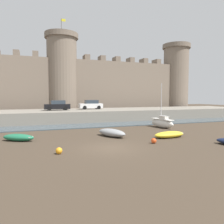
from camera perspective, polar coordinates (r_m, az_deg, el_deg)
ground_plane at (r=17.28m, az=-0.24°, el=-9.41°), size 160.00×160.00×0.00m
water_channel at (r=29.84m, az=-8.75°, el=-3.64°), size 80.00×4.50×0.10m
quay_road at (r=36.85m, az=-10.92°, el=-0.89°), size 67.38×10.00×1.78m
castle at (r=46.35m, az=-12.88°, el=7.90°), size 62.07×6.69×19.74m
rowboat_near_channel_left at (r=22.22m, az=14.77°, el=-5.66°), size 3.48×1.57×0.62m
rowboat_foreground_centre at (r=22.05m, az=-0.06°, el=-5.39°), size 2.68×3.71×0.78m
sailboat_foreground_left at (r=28.99m, az=12.95°, el=-2.70°), size 1.56×4.13×5.78m
rowboat_midflat_centre at (r=21.65m, az=-23.26°, el=-6.08°), size 3.15×2.51×0.64m
mooring_buoy_near_channel at (r=19.23m, az=10.86°, el=-7.39°), size 0.46×0.46×0.46m
mooring_buoy_mid_mud at (r=15.96m, az=-13.69°, el=-9.80°), size 0.46×0.46×0.46m
car_quay_centre_east at (r=37.00m, az=-14.09°, el=1.67°), size 4.10×1.88×1.62m
car_quay_west at (r=39.21m, az=-5.52°, el=1.90°), size 4.10×1.88×1.62m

